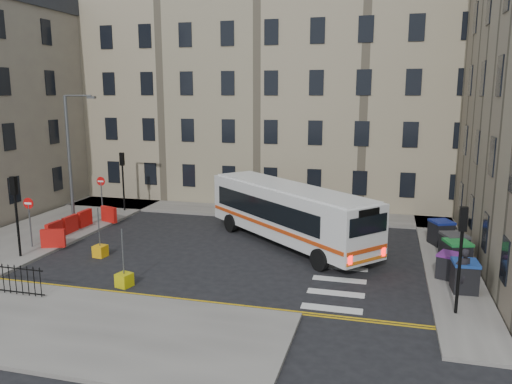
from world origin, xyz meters
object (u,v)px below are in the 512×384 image
at_px(bus, 288,212).
at_px(wheelie_bin_b, 449,265).
at_px(pedestrian, 463,272).
at_px(bollard_yellow, 100,251).
at_px(wheelie_bin_e, 441,232).
at_px(wheelie_bin_c, 457,255).
at_px(bollard_chevron, 124,280).
at_px(wheelie_bin_a, 465,276).
at_px(wheelie_bin_d, 454,247).
at_px(streetlamp, 69,159).

distance_m(bus, wheelie_bin_b, 8.88).
height_order(pedestrian, bollard_yellow, pedestrian).
bearing_deg(wheelie_bin_e, bus, 167.88).
relative_size(wheelie_bin_c, bollard_chevron, 2.45).
bearing_deg(bollard_chevron, wheelie_bin_e, 34.65).
height_order(wheelie_bin_a, pedestrian, pedestrian).
height_order(wheelie_bin_b, wheelie_bin_e, wheelie_bin_e).
relative_size(wheelie_bin_a, wheelie_bin_d, 0.84).
distance_m(wheelie_bin_c, bollard_chevron, 15.32).
relative_size(wheelie_bin_a, wheelie_bin_b, 1.00).
bearing_deg(wheelie_bin_d, wheelie_bin_e, 78.47).
xyz_separation_m(wheelie_bin_b, wheelie_bin_c, (0.49, 1.35, 0.11)).
bearing_deg(wheelie_bin_b, wheelie_bin_c, 93.58).
bearing_deg(wheelie_bin_d, streetlamp, 158.49).
relative_size(streetlamp, bus, 0.76).
height_order(bus, bollard_yellow, bus).
bearing_deg(wheelie_bin_c, pedestrian, -109.52).
relative_size(wheelie_bin_c, pedestrian, 0.76).
bearing_deg(bollard_yellow, streetlamp, 135.56).
bearing_deg(bollard_chevron, wheelie_bin_a, 11.45).
height_order(wheelie_bin_a, bollard_yellow, wheelie_bin_a).
distance_m(wheelie_bin_a, wheelie_bin_e, 6.72).
distance_m(wheelie_bin_c, pedestrian, 3.21).
height_order(bus, bollard_chevron, bus).
xyz_separation_m(wheelie_bin_e, pedestrian, (0.18, -7.10, 0.30)).
bearing_deg(wheelie_bin_e, streetlamp, 160.71).
bearing_deg(streetlamp, wheelie_bin_b, -9.58).
bearing_deg(bollard_chevron, streetlamp, 135.00).
bearing_deg(bollard_yellow, wheelie_bin_b, 3.35).
distance_m(streetlamp, bollard_yellow, 7.79).
relative_size(streetlamp, bollard_yellow, 13.57).
distance_m(bus, bollard_chevron, 9.90).
distance_m(wheelie_bin_b, bollard_chevron, 14.40).
xyz_separation_m(wheelie_bin_d, bollard_chevron, (-14.21, -6.79, -0.55)).
distance_m(wheelie_bin_a, wheelie_bin_b, 1.53).
bearing_deg(wheelie_bin_a, wheelie_bin_c, 86.10).
xyz_separation_m(bus, pedestrian, (8.35, -5.46, -0.75)).
relative_size(pedestrian, bollard_chevron, 3.24).
distance_m(bus, wheelie_bin_a, 9.95).
bearing_deg(pedestrian, wheelie_bin_c, -113.87).
xyz_separation_m(wheelie_bin_c, wheelie_bin_d, (-0.01, 1.11, 0.02)).
distance_m(wheelie_bin_b, bollard_yellow, 17.00).
height_order(bus, wheelie_bin_a, bus).
xyz_separation_m(wheelie_bin_a, wheelie_bin_b, (-0.46, 1.46, -0.08)).
distance_m(wheelie_bin_b, wheelie_bin_d, 2.51).
xyz_separation_m(wheelie_bin_e, bollard_yellow, (-17.12, -6.25, -0.52)).
bearing_deg(bollard_chevron, wheelie_bin_b, 17.52).
relative_size(wheelie_bin_d, pedestrian, 0.79).
bearing_deg(pedestrian, wheelie_bin_d, -112.98).
relative_size(streetlamp, pedestrian, 4.18).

